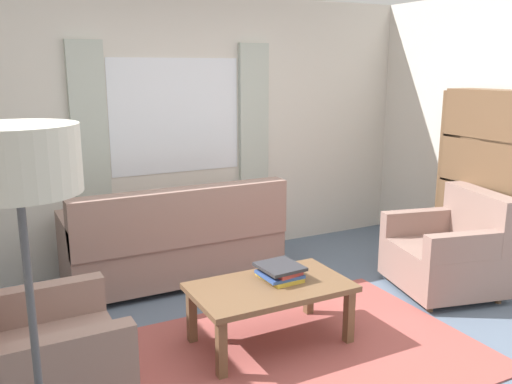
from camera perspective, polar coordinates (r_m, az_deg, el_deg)
name	(u,v)px	position (r m, az deg, el deg)	size (l,w,h in m)	color
ground_plane	(290,357)	(3.84, 3.65, -16.94)	(6.24, 6.24, 0.00)	slate
wall_back	(174,131)	(5.42, -8.59, 6.38)	(5.32, 0.12, 2.60)	silver
window_with_curtains	(177,116)	(5.33, -8.35, 7.89)	(1.98, 0.07, 1.40)	white
area_rug	(291,356)	(3.84, 3.66, -16.86)	(2.57, 1.74, 0.01)	#9E4C47
couch	(175,243)	(4.94, -8.50, -5.35)	(1.90, 0.82, 0.92)	gray
armchair_left	(35,360)	(3.32, -22.29, -16.06)	(0.83, 0.85, 0.88)	gray
armchair_right	(451,252)	(5.00, 19.81, -5.94)	(0.99, 1.00, 0.88)	gray
coffee_table	(270,292)	(3.84, 1.52, -10.52)	(1.10, 0.64, 0.44)	brown
book_stack_on_table	(280,272)	(3.90, 2.55, -8.40)	(0.30, 0.32, 0.10)	gold
bookshelf	(486,181)	(5.36, 23.07, 1.04)	(0.30, 0.94, 1.72)	brown
standing_lamp	(19,188)	(2.05, -23.70, 0.42)	(0.43, 0.43, 1.73)	#4C4C51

